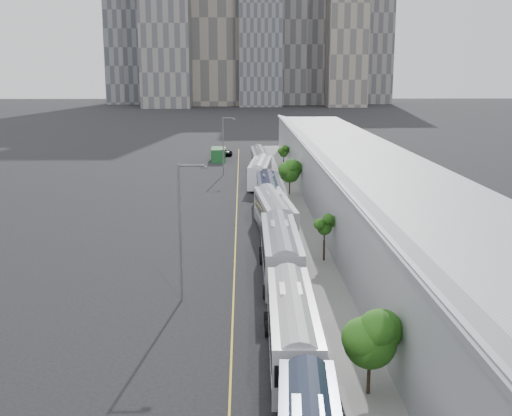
{
  "coord_description": "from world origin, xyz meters",
  "views": [
    {
      "loc": [
        -0.84,
        -0.5,
        15.96
      ],
      "look_at": [
        0.51,
        60.57,
        3.0
      ],
      "focal_mm": 45.0,
      "sensor_mm": 36.0,
      "label": 1
    }
  ],
  "objects_px": {
    "bus_3": "(280,256)",
    "bus_5": "(269,196)",
    "bus_4": "(274,218)",
    "suv": "(222,151)",
    "shipping_container": "(218,155)",
    "bus_2": "(292,333)",
    "bus_7": "(260,162)",
    "street_lamp_near": "(182,224)",
    "street_lamp_far": "(224,142)",
    "bus_6": "(260,175)"
  },
  "relations": [
    {
      "from": "bus_3",
      "to": "bus_5",
      "type": "relative_size",
      "value": 1.05
    },
    {
      "from": "bus_4",
      "to": "bus_5",
      "type": "xyz_separation_m",
      "value": [
        -0.04,
        12.43,
        -0.08
      ]
    },
    {
      "from": "suv",
      "to": "bus_3",
      "type": "bearing_deg",
      "value": -107.33
    },
    {
      "from": "shipping_container",
      "to": "bus_3",
      "type": "bearing_deg",
      "value": -85.01
    },
    {
      "from": "suv",
      "to": "bus_2",
      "type": "bearing_deg",
      "value": -108.31
    },
    {
      "from": "bus_7",
      "to": "street_lamp_near",
      "type": "height_order",
      "value": "street_lamp_near"
    },
    {
      "from": "bus_4",
      "to": "bus_5",
      "type": "distance_m",
      "value": 12.43
    },
    {
      "from": "bus_3",
      "to": "street_lamp_far",
      "type": "height_order",
      "value": "street_lamp_far"
    },
    {
      "from": "street_lamp_near",
      "to": "suv",
      "type": "bearing_deg",
      "value": 89.78
    },
    {
      "from": "street_lamp_near",
      "to": "street_lamp_far",
      "type": "distance_m",
      "value": 56.81
    },
    {
      "from": "bus_7",
      "to": "shipping_container",
      "type": "relative_size",
      "value": 2.09
    },
    {
      "from": "bus_2",
      "to": "street_lamp_far",
      "type": "xyz_separation_m",
      "value": [
        -5.55,
        66.58,
        3.65
      ]
    },
    {
      "from": "street_lamp_near",
      "to": "shipping_container",
      "type": "height_order",
      "value": "street_lamp_near"
    },
    {
      "from": "bus_6",
      "to": "street_lamp_far",
      "type": "distance_m",
      "value": 11.58
    },
    {
      "from": "bus_2",
      "to": "suv",
      "type": "relative_size",
      "value": 2.23
    },
    {
      "from": "street_lamp_near",
      "to": "bus_4",
      "type": "bearing_deg",
      "value": 68.33
    },
    {
      "from": "bus_2",
      "to": "bus_3",
      "type": "distance_m",
      "value": 14.92
    },
    {
      "from": "bus_2",
      "to": "bus_3",
      "type": "bearing_deg",
      "value": 90.55
    },
    {
      "from": "bus_6",
      "to": "street_lamp_far",
      "type": "relative_size",
      "value": 1.45
    },
    {
      "from": "street_lamp_far",
      "to": "suv",
      "type": "height_order",
      "value": "street_lamp_far"
    },
    {
      "from": "bus_4",
      "to": "bus_7",
      "type": "relative_size",
      "value": 1.07
    },
    {
      "from": "bus_5",
      "to": "shipping_container",
      "type": "xyz_separation_m",
      "value": [
        -7.49,
        42.33,
        -0.44
      ]
    },
    {
      "from": "suv",
      "to": "shipping_container",
      "type": "bearing_deg",
      "value": -115.81
    },
    {
      "from": "bus_7",
      "to": "street_lamp_near",
      "type": "distance_m",
      "value": 60.53
    },
    {
      "from": "bus_5",
      "to": "bus_6",
      "type": "height_order",
      "value": "bus_5"
    },
    {
      "from": "bus_7",
      "to": "street_lamp_near",
      "type": "xyz_separation_m",
      "value": [
        -7.13,
        -59.98,
        4.0
      ]
    },
    {
      "from": "bus_2",
      "to": "bus_7",
      "type": "xyz_separation_m",
      "value": [
        0.17,
        69.77,
        0.03
      ]
    },
    {
      "from": "bus_7",
      "to": "shipping_container",
      "type": "bearing_deg",
      "value": 117.11
    },
    {
      "from": "bus_4",
      "to": "street_lamp_far",
      "type": "height_order",
      "value": "street_lamp_far"
    },
    {
      "from": "shipping_container",
      "to": "suv",
      "type": "relative_size",
      "value": 1.09
    },
    {
      "from": "bus_5",
      "to": "street_lamp_far",
      "type": "height_order",
      "value": "street_lamp_far"
    },
    {
      "from": "bus_5",
      "to": "bus_7",
      "type": "height_order",
      "value": "bus_5"
    },
    {
      "from": "bus_5",
      "to": "bus_7",
      "type": "distance_m",
      "value": 29.01
    },
    {
      "from": "bus_4",
      "to": "bus_6",
      "type": "bearing_deg",
      "value": 87.01
    },
    {
      "from": "street_lamp_near",
      "to": "bus_3",
      "type": "bearing_deg",
      "value": 35.54
    },
    {
      "from": "bus_3",
      "to": "suv",
      "type": "relative_size",
      "value": 2.41
    },
    {
      "from": "bus_7",
      "to": "bus_4",
      "type": "bearing_deg",
      "value": -91.25
    },
    {
      "from": "bus_3",
      "to": "bus_7",
      "type": "relative_size",
      "value": 1.06
    },
    {
      "from": "street_lamp_far",
      "to": "suv",
      "type": "distance_m",
      "value": 25.04
    },
    {
      "from": "bus_5",
      "to": "street_lamp_near",
      "type": "height_order",
      "value": "street_lamp_near"
    },
    {
      "from": "bus_6",
      "to": "shipping_container",
      "type": "height_order",
      "value": "bus_6"
    },
    {
      "from": "shipping_container",
      "to": "bus_6",
      "type": "bearing_deg",
      "value": -76.3
    },
    {
      "from": "bus_2",
      "to": "bus_7",
      "type": "distance_m",
      "value": 69.77
    },
    {
      "from": "bus_2",
      "to": "bus_6",
      "type": "distance_m",
      "value": 56.97
    },
    {
      "from": "bus_6",
      "to": "street_lamp_near",
      "type": "bearing_deg",
      "value": -92.58
    },
    {
      "from": "street_lamp_far",
      "to": "bus_2",
      "type": "bearing_deg",
      "value": -85.23
    },
    {
      "from": "bus_2",
      "to": "shipping_container",
      "type": "bearing_deg",
      "value": 96.31
    },
    {
      "from": "bus_5",
      "to": "street_lamp_far",
      "type": "xyz_separation_m",
      "value": [
        -5.92,
        25.82,
        3.6
      ]
    },
    {
      "from": "bus_5",
      "to": "shipping_container",
      "type": "distance_m",
      "value": 42.99
    },
    {
      "from": "shipping_container",
      "to": "suv",
      "type": "xyz_separation_m",
      "value": [
        0.47,
        8.1,
        -0.39
      ]
    }
  ]
}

